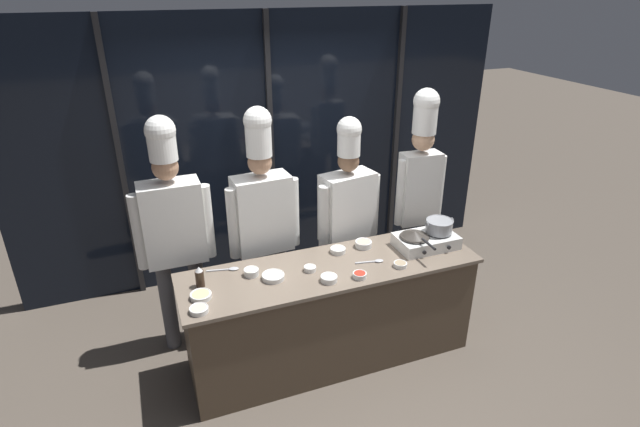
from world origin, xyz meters
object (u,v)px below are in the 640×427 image
prep_bowl_shrimp (363,244)px  chef_sous (263,213)px  chef_pastry (420,178)px  prep_bowl_mushrooms (400,264)px  stock_pot (439,226)px  prep_bowl_onion (310,268)px  serving_spoon_slotted (229,269)px  chef_line (347,209)px  prep_bowl_garlic (329,278)px  prep_bowl_rice (273,276)px  prep_bowl_noodles (251,272)px  portable_stove (426,241)px  frying_pan (415,234)px  serving_spoon_solid (375,261)px  chef_head (173,223)px  prep_bowl_ginger (201,295)px  squeeze_bottle_soy (200,277)px  prep_bowl_chicken (199,309)px  prep_bowl_chili_flakes (360,275)px  prep_bowl_bean_sprouts (338,250)px

prep_bowl_shrimp → chef_sous: (-0.76, 0.40, 0.24)m
chef_sous → chef_pastry: (1.48, -0.05, 0.12)m
prep_bowl_shrimp → prep_bowl_mushrooms: (0.13, -0.39, -0.01)m
stock_pot → prep_bowl_onion: stock_pot is taller
serving_spoon_slotted → chef_line: 1.21m
prep_bowl_garlic → prep_bowl_onion: bearing=113.7°
prep_bowl_rice → prep_bowl_noodles: bearing=142.2°
prep_bowl_onion → chef_sous: chef_sous is taller
portable_stove → frying_pan: 0.14m
serving_spoon_solid → chef_head: size_ratio=0.11×
prep_bowl_onion → chef_head: chef_head is taller
portable_stove → chef_head: 2.08m
chef_line → portable_stove: bearing=120.2°
portable_stove → prep_bowl_rice: bearing=-179.0°
stock_pot → chef_line: (-0.59, 0.56, 0.01)m
prep_bowl_ginger → chef_pastry: size_ratio=0.07×
prep_bowl_garlic → prep_bowl_mushrooms: (0.60, -0.01, -0.01)m
prep_bowl_shrimp → chef_head: bearing=163.8°
stock_pot → chef_head: (-2.09, 0.61, 0.11)m
prep_bowl_shrimp → chef_line: 0.41m
prep_bowl_noodles → squeeze_bottle_soy: bearing=-177.6°
portable_stove → chef_sous: chef_sous is taller
prep_bowl_onion → prep_bowl_ginger: size_ratio=0.62×
serving_spoon_slotted → chef_pastry: bearing=9.4°
stock_pot → prep_bowl_shrimp: 0.65m
prep_bowl_shrimp → serving_spoon_slotted: (-1.13, 0.04, -0.02)m
serving_spoon_solid → prep_bowl_ginger: bearing=-179.8°
prep_bowl_chicken → prep_bowl_mushrooms: bearing=1.1°
chef_head → chef_sous: size_ratio=0.99×
prep_bowl_rice → prep_bowl_ginger: 0.55m
prep_bowl_chili_flakes → chef_line: bearing=72.7°
squeeze_bottle_soy → frying_pan: bearing=-2.4°
prep_bowl_onion → prep_bowl_rice: prep_bowl_rice is taller
prep_bowl_rice → prep_bowl_chili_flakes: size_ratio=1.60×
chef_line → prep_bowl_bean_sprouts: bearing=46.5°
squeeze_bottle_soy → prep_bowl_bean_sprouts: squeeze_bottle_soy is taller
chef_head → chef_line: bearing=177.6°
prep_bowl_chicken → chef_sous: bearing=50.4°
prep_bowl_chili_flakes → serving_spoon_solid: (0.21, 0.16, -0.02)m
prep_bowl_chicken → squeeze_bottle_soy: bearing=79.3°
frying_pan → prep_bowl_noodles: bearing=176.2°
prep_bowl_noodles → chef_pastry: chef_pastry is taller
frying_pan → prep_bowl_rice: 1.23m
portable_stove → prep_bowl_chicken: 1.94m
prep_bowl_noodles → serving_spoon_solid: (0.97, -0.16, -0.02)m
prep_bowl_chicken → serving_spoon_solid: bearing=6.6°
prep_bowl_shrimp → chef_line: size_ratio=0.07×
frying_pan → prep_bowl_onion: bearing=-179.2°
prep_bowl_chili_flakes → prep_bowl_ginger: bearing=172.1°
portable_stove → prep_bowl_ginger: portable_stove is taller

